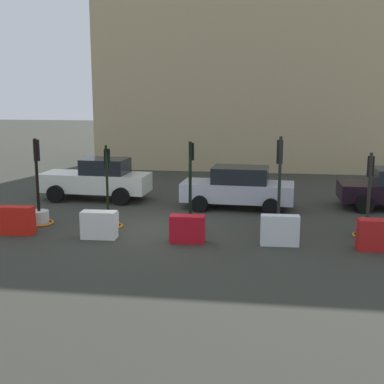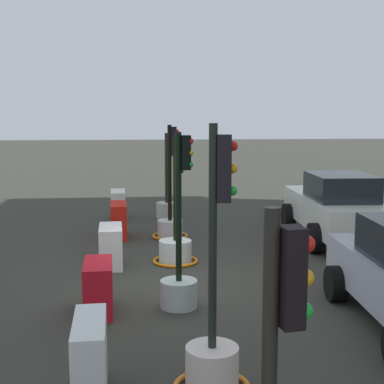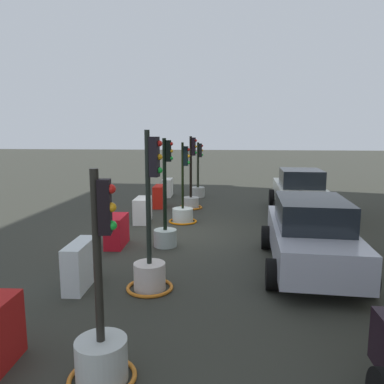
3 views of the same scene
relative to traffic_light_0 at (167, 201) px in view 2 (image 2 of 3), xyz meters
name	(u,v)px [view 2 (image 2 of 3)]	position (x,y,z in m)	size (l,w,h in m)	color
ground_plane	(173,283)	(6.68, -0.21, -0.51)	(120.00, 120.00, 0.00)	#2F3029
traffic_light_0	(167,201)	(0.00, 0.00, 0.00)	(0.65, 0.65, 2.62)	#B4B8B1
traffic_light_1	(170,220)	(2.75, -0.05, -0.06)	(0.95, 0.95, 2.92)	beige
traffic_light_2	(176,245)	(5.19, -0.07, -0.13)	(0.98, 0.98, 2.73)	silver
traffic_light_3	(179,275)	(7.98, -0.19, 0.04)	(0.62, 0.62, 2.91)	#AAB7B1
traffic_light_4	(213,347)	(10.80, 0.00, 0.02)	(0.92, 0.92, 3.09)	silver
construction_barrier_0	(118,204)	(-0.08, -1.51, -0.08)	(1.13, 0.49, 0.85)	white
construction_barrier_1	(119,220)	(2.60, -1.39, -0.06)	(1.13, 0.46, 0.90)	red
construction_barrier_2	(111,246)	(5.34, -1.45, -0.09)	(1.10, 0.53, 0.85)	silver
construction_barrier_3	(98,287)	(8.09, -1.51, -0.10)	(1.06, 0.50, 0.83)	red
construction_barrier_4	(90,359)	(10.82, -1.39, -0.06)	(1.14, 0.41, 0.91)	silver
car_white_van	(336,207)	(3.44, 4.12, 0.34)	(4.53, 2.16, 1.73)	silver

